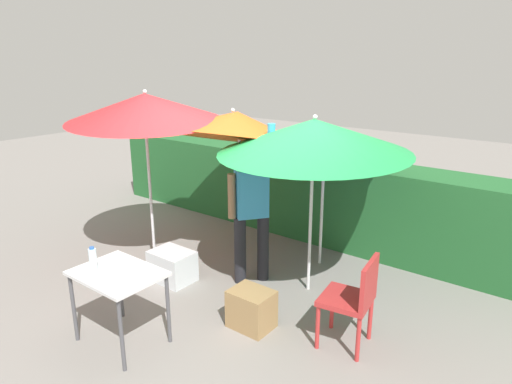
{
  "coord_description": "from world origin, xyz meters",
  "views": [
    {
      "loc": [
        3.03,
        -3.65,
        2.6
      ],
      "look_at": [
        0.0,
        0.3,
        1.1
      ],
      "focal_mm": 31.87,
      "sensor_mm": 36.0,
      "label": 1
    }
  ],
  "objects_px": {
    "umbrella_navy": "(326,141)",
    "person_vendor": "(252,207)",
    "umbrella_orange": "(145,107)",
    "umbrella_yellow": "(236,126)",
    "chair_plastic": "(354,297)",
    "folding_table": "(118,281)",
    "crate_cardboard": "(251,309)",
    "cooler_box": "(172,266)",
    "bottle_water": "(93,260)",
    "umbrella_rainbow": "(314,136)"
  },
  "relations": [
    {
      "from": "umbrella_navy",
      "to": "crate_cardboard",
      "type": "height_order",
      "value": "umbrella_navy"
    },
    {
      "from": "umbrella_orange",
      "to": "cooler_box",
      "type": "bearing_deg",
      "value": -22.23
    },
    {
      "from": "umbrella_rainbow",
      "to": "cooler_box",
      "type": "relative_size",
      "value": 4.11
    },
    {
      "from": "umbrella_orange",
      "to": "bottle_water",
      "type": "height_order",
      "value": "umbrella_orange"
    },
    {
      "from": "cooler_box",
      "to": "bottle_water",
      "type": "relative_size",
      "value": 2.1
    },
    {
      "from": "cooler_box",
      "to": "umbrella_yellow",
      "type": "bearing_deg",
      "value": 86.04
    },
    {
      "from": "umbrella_orange",
      "to": "umbrella_navy",
      "type": "distance_m",
      "value": 2.21
    },
    {
      "from": "umbrella_orange",
      "to": "umbrella_navy",
      "type": "xyz_separation_m",
      "value": [
        1.79,
        1.24,
        -0.39
      ]
    },
    {
      "from": "umbrella_yellow",
      "to": "chair_plastic",
      "type": "height_order",
      "value": "umbrella_yellow"
    },
    {
      "from": "umbrella_navy",
      "to": "person_vendor",
      "type": "bearing_deg",
      "value": -115.02
    },
    {
      "from": "umbrella_rainbow",
      "to": "umbrella_navy",
      "type": "height_order",
      "value": "umbrella_rainbow"
    },
    {
      "from": "umbrella_navy",
      "to": "chair_plastic",
      "type": "bearing_deg",
      "value": -51.01
    },
    {
      "from": "umbrella_rainbow",
      "to": "bottle_water",
      "type": "bearing_deg",
      "value": -117.28
    },
    {
      "from": "person_vendor",
      "to": "bottle_water",
      "type": "height_order",
      "value": "person_vendor"
    },
    {
      "from": "umbrella_yellow",
      "to": "cooler_box",
      "type": "relative_size",
      "value": 4.36
    },
    {
      "from": "umbrella_navy",
      "to": "crate_cardboard",
      "type": "distance_m",
      "value": 2.2
    },
    {
      "from": "crate_cardboard",
      "to": "umbrella_yellow",
      "type": "bearing_deg",
      "value": 134.0
    },
    {
      "from": "umbrella_navy",
      "to": "chair_plastic",
      "type": "relative_size",
      "value": 2.02
    },
    {
      "from": "umbrella_rainbow",
      "to": "folding_table",
      "type": "distance_m",
      "value": 2.41
    },
    {
      "from": "person_vendor",
      "to": "cooler_box",
      "type": "height_order",
      "value": "person_vendor"
    },
    {
      "from": "umbrella_navy",
      "to": "chair_plastic",
      "type": "height_order",
      "value": "umbrella_navy"
    },
    {
      "from": "umbrella_orange",
      "to": "umbrella_yellow",
      "type": "xyz_separation_m",
      "value": [
        0.68,
        0.88,
        -0.26
      ]
    },
    {
      "from": "umbrella_orange",
      "to": "umbrella_yellow",
      "type": "distance_m",
      "value": 1.14
    },
    {
      "from": "umbrella_yellow",
      "to": "person_vendor",
      "type": "relative_size",
      "value": 1.17
    },
    {
      "from": "umbrella_navy",
      "to": "bottle_water",
      "type": "bearing_deg",
      "value": -106.75
    },
    {
      "from": "umbrella_rainbow",
      "to": "umbrella_orange",
      "type": "xyz_separation_m",
      "value": [
        -2.02,
        -0.55,
        0.21
      ]
    },
    {
      "from": "bottle_water",
      "to": "umbrella_yellow",
      "type": "bearing_deg",
      "value": 96.79
    },
    {
      "from": "chair_plastic",
      "to": "cooler_box",
      "type": "bearing_deg",
      "value": -176.94
    },
    {
      "from": "umbrella_navy",
      "to": "person_vendor",
      "type": "xyz_separation_m",
      "value": [
        -0.42,
        -0.91,
        -0.67
      ]
    },
    {
      "from": "umbrella_navy",
      "to": "crate_cardboard",
      "type": "relative_size",
      "value": 4.31
    },
    {
      "from": "chair_plastic",
      "to": "folding_table",
      "type": "height_order",
      "value": "chair_plastic"
    },
    {
      "from": "umbrella_orange",
      "to": "umbrella_yellow",
      "type": "relative_size",
      "value": 1.02
    },
    {
      "from": "umbrella_yellow",
      "to": "person_vendor",
      "type": "distance_m",
      "value": 1.19
    },
    {
      "from": "umbrella_rainbow",
      "to": "cooler_box",
      "type": "height_order",
      "value": "umbrella_rainbow"
    },
    {
      "from": "umbrella_rainbow",
      "to": "folding_table",
      "type": "relative_size",
      "value": 2.59
    },
    {
      "from": "umbrella_rainbow",
      "to": "umbrella_orange",
      "type": "distance_m",
      "value": 2.11
    },
    {
      "from": "folding_table",
      "to": "umbrella_navy",
      "type": "bearing_deg",
      "value": 76.14
    },
    {
      "from": "chair_plastic",
      "to": "folding_table",
      "type": "distance_m",
      "value": 2.15
    },
    {
      "from": "umbrella_yellow",
      "to": "cooler_box",
      "type": "distance_m",
      "value": 1.92
    },
    {
      "from": "person_vendor",
      "to": "umbrella_orange",
      "type": "bearing_deg",
      "value": -166.42
    },
    {
      "from": "person_vendor",
      "to": "cooler_box",
      "type": "xyz_separation_m",
      "value": [
        -0.76,
        -0.58,
        -0.75
      ]
    },
    {
      "from": "chair_plastic",
      "to": "crate_cardboard",
      "type": "bearing_deg",
      "value": -161.02
    },
    {
      "from": "umbrella_rainbow",
      "to": "crate_cardboard",
      "type": "distance_m",
      "value": 1.88
    },
    {
      "from": "umbrella_orange",
      "to": "bottle_water",
      "type": "xyz_separation_m",
      "value": [
        0.97,
        -1.49,
        -1.17
      ]
    },
    {
      "from": "umbrella_yellow",
      "to": "folding_table",
      "type": "bearing_deg",
      "value": -78.48
    },
    {
      "from": "cooler_box",
      "to": "folding_table",
      "type": "height_order",
      "value": "folding_table"
    },
    {
      "from": "cooler_box",
      "to": "person_vendor",
      "type": "bearing_deg",
      "value": 37.33
    },
    {
      "from": "umbrella_orange",
      "to": "folding_table",
      "type": "xyz_separation_m",
      "value": [
        1.14,
        -1.37,
        -1.37
      ]
    },
    {
      "from": "umbrella_navy",
      "to": "person_vendor",
      "type": "height_order",
      "value": "person_vendor"
    },
    {
      "from": "umbrella_navy",
      "to": "chair_plastic",
      "type": "xyz_separation_m",
      "value": [
        1.1,
        -1.36,
        -1.1
      ]
    }
  ]
}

